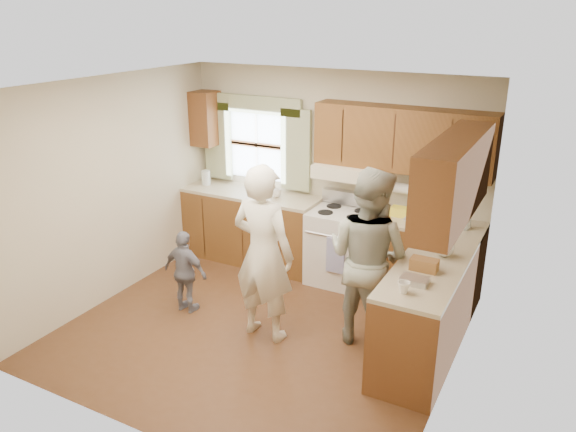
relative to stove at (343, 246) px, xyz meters
The scene contains 6 objects.
room 1.66m from the stove, 101.81° to the right, with size 3.80×3.80×3.80m.
kitchen_fixtures 0.60m from the stove, 48.90° to the right, with size 3.80×2.25×2.15m.
stove is the anchor object (origin of this frame).
woman_left 1.57m from the stove, 98.84° to the right, with size 0.66×0.43×1.81m, color silver.
woman_right 1.37m from the stove, 57.31° to the right, with size 0.87×0.68×1.79m, color #2C4737.
child 1.92m from the stove, 129.77° to the right, with size 0.55×0.23×0.93m, color slate.
Camera 1 is at (2.62, -4.36, 3.15)m, focal length 35.00 mm.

